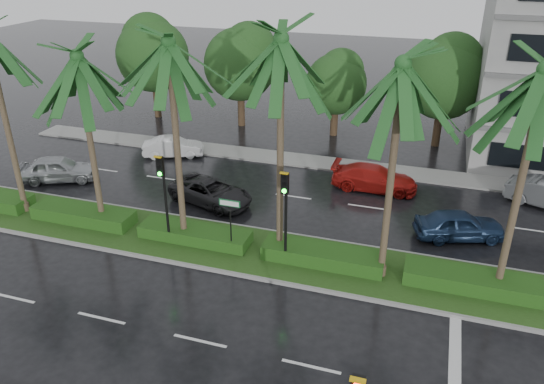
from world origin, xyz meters
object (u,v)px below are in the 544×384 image
(signal_median_left, at_px, (163,187))
(car_red, at_px, (374,178))
(car_white, at_px, (173,147))
(street_sign, at_px, (230,213))
(car_blue, at_px, (459,225))
(car_darkgrey, at_px, (211,192))
(car_silver, at_px, (58,169))

(signal_median_left, xyz_separation_m, car_red, (8.01, 9.00, -2.32))
(car_white, relative_size, car_red, 0.81)
(car_red, bearing_deg, car_white, 85.75)
(street_sign, bearing_deg, signal_median_left, -176.53)
(street_sign, bearing_deg, car_blue, 26.17)
(car_white, bearing_deg, car_darkgrey, -159.52)
(car_silver, relative_size, car_darkgrey, 0.94)
(signal_median_left, bearing_deg, car_silver, 154.05)
(car_blue, bearing_deg, car_white, 54.88)
(car_silver, relative_size, car_blue, 1.07)
(car_white, distance_m, car_darkgrey, 7.32)
(signal_median_left, bearing_deg, car_darkgrey, 89.48)
(car_silver, height_order, car_darkgrey, car_silver)
(signal_median_left, relative_size, car_white, 1.15)
(street_sign, bearing_deg, car_silver, 160.48)
(car_silver, bearing_deg, car_blue, -113.15)
(car_white, bearing_deg, car_red, -116.92)
(signal_median_left, relative_size, car_red, 0.93)
(car_blue, bearing_deg, signal_median_left, 92.60)
(car_white, height_order, car_darkgrey, car_darkgrey)
(car_silver, distance_m, car_red, 17.99)
(car_white, bearing_deg, car_blue, -128.89)
(signal_median_left, height_order, car_darkgrey, signal_median_left)
(car_white, xyz_separation_m, car_blue, (17.45, -5.17, 0.07))
(street_sign, distance_m, car_white, 12.73)
(car_blue, bearing_deg, street_sign, 97.56)
(car_silver, xyz_separation_m, car_blue, (21.95, 0.26, -0.05))
(car_white, relative_size, car_darkgrey, 0.82)
(car_darkgrey, height_order, car_red, car_red)
(car_white, bearing_deg, signal_median_left, -176.17)
(signal_median_left, height_order, car_blue, signal_median_left)
(signal_median_left, xyz_separation_m, car_blue, (12.51, 4.86, -2.31))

